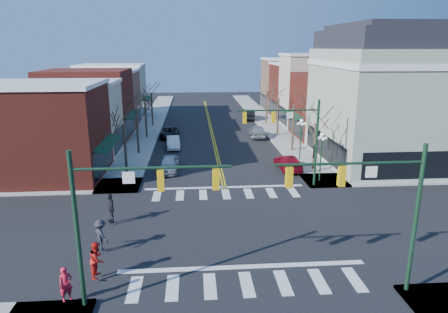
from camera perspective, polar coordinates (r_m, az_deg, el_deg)
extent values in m
plane|color=black|center=(25.80, 1.44, -10.26)|extent=(160.00, 160.00, 0.00)
cube|color=#9E9B93|center=(44.99, -12.36, 0.73)|extent=(3.50, 70.00, 0.15)
cube|color=#9E9B93|center=(45.92, 9.81, 1.16)|extent=(3.50, 70.00, 0.15)
cube|color=maroon|center=(37.94, -24.52, 3.09)|extent=(10.00, 8.50, 8.00)
cube|color=#B8B298|center=(45.21, -21.24, 4.88)|extent=(10.00, 7.00, 7.50)
cube|color=maroon|center=(52.76, -18.87, 7.01)|extent=(10.00, 9.00, 8.50)
cube|color=#936B51|center=(60.76, -16.97, 7.83)|extent=(10.00, 7.50, 7.80)
cube|color=#B8B298|center=(68.28, -15.62, 8.86)|extent=(10.00, 8.00, 8.20)
cube|color=maroon|center=(52.56, 15.69, 6.96)|extent=(10.00, 8.50, 8.00)
cube|color=#B8B298|center=(59.73, 13.24, 9.03)|extent=(10.00, 7.00, 10.00)
cube|color=maroon|center=(66.96, 11.28, 9.14)|extent=(10.00, 8.00, 8.50)
cube|color=#936B51|center=(74.63, 9.65, 10.02)|extent=(10.00, 8.00, 9.00)
cube|color=#99A38D|center=(42.51, 22.22, 6.58)|extent=(12.00, 14.00, 11.00)
cube|color=white|center=(42.16, 22.79, 12.08)|extent=(12.25, 14.25, 0.50)
cube|color=black|center=(42.14, 23.12, 15.19)|extent=(11.40, 13.40, 1.80)
cube|color=black|center=(42.17, 23.29, 16.67)|extent=(9.80, 11.80, 0.60)
cylinder|color=#14331E|center=(18.15, -20.21, -10.25)|extent=(0.20, 0.20, 7.20)
cylinder|color=#14331E|center=(16.53, -10.22, -1.60)|extent=(6.50, 0.12, 0.12)
cube|color=gold|center=(16.67, -9.02, -3.39)|extent=(0.28, 0.28, 0.90)
cube|color=gold|center=(16.63, -1.17, -3.24)|extent=(0.28, 0.28, 0.90)
cylinder|color=#14331E|center=(20.03, 25.67, -8.40)|extent=(0.20, 0.20, 7.20)
cylinder|color=#14331E|center=(17.71, 17.56, -0.95)|extent=(6.50, 0.12, 0.12)
cube|color=gold|center=(17.75, 16.45, -2.68)|extent=(0.28, 0.28, 0.90)
cube|color=gold|center=(17.08, 9.28, -2.94)|extent=(0.28, 0.28, 0.90)
cylinder|color=#14331E|center=(32.96, 13.06, 1.70)|extent=(0.20, 0.20, 7.20)
cylinder|color=#14331E|center=(31.60, 7.70, 6.56)|extent=(6.50, 0.12, 0.12)
cube|color=gold|center=(31.62, 7.08, 5.58)|extent=(0.28, 0.28, 0.90)
cube|color=gold|center=(31.25, 2.97, 5.56)|extent=(0.28, 0.28, 0.90)
cylinder|color=#14331E|center=(34.61, 13.63, -0.43)|extent=(0.12, 0.12, 4.00)
sphere|color=white|center=(34.10, 13.86, 3.05)|extent=(0.36, 0.36, 0.36)
cylinder|color=#14331E|center=(40.64, 10.87, 2.05)|extent=(0.12, 0.12, 4.00)
sphere|color=white|center=(40.21, 11.02, 5.04)|extent=(0.36, 0.36, 0.36)
cylinder|color=#382B21|center=(35.75, -13.90, 0.69)|extent=(0.24, 0.24, 4.76)
cylinder|color=#382B21|center=(43.43, -12.26, 3.53)|extent=(0.24, 0.24, 5.04)
cylinder|color=#382B21|center=(51.27, -11.08, 5.09)|extent=(0.24, 0.24, 4.55)
cylinder|color=#382B21|center=(59.09, -10.24, 6.64)|extent=(0.24, 0.24, 4.90)
cylinder|color=#382B21|center=(36.89, 12.79, 1.09)|extent=(0.24, 0.24, 4.62)
cylinder|color=#382B21|center=(44.34, 9.82, 3.99)|extent=(0.24, 0.24, 5.18)
cylinder|color=#382B21|center=(52.04, 7.69, 5.54)|extent=(0.24, 0.24, 4.83)
cylinder|color=#382B21|center=(59.77, 6.11, 6.92)|extent=(0.24, 0.24, 4.97)
imported|color=silver|center=(37.25, -7.89, -1.08)|extent=(1.86, 4.25, 1.42)
imported|color=white|center=(45.82, -7.27, 2.00)|extent=(1.76, 4.20, 1.35)
imported|color=black|center=(51.34, -7.79, 3.41)|extent=(2.38, 4.85, 1.33)
imported|color=maroon|center=(38.10, 9.16, -0.83)|extent=(2.19, 4.73, 1.34)
imported|color=#B3B3B7|center=(51.19, 4.77, 3.61)|extent=(2.01, 4.67, 1.57)
imported|color=black|center=(63.90, 3.60, 6.01)|extent=(2.23, 5.10, 1.63)
imported|color=red|center=(19.94, -21.66, -16.58)|extent=(0.71, 0.65, 1.62)
imported|color=red|center=(21.19, -17.68, -13.83)|extent=(0.78, 0.96, 1.86)
imported|color=#22212A|center=(27.00, -15.91, -7.08)|extent=(0.92, 1.24, 1.95)
imported|color=#21222A|center=(23.68, -17.18, -10.65)|extent=(1.28, 1.30, 1.79)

